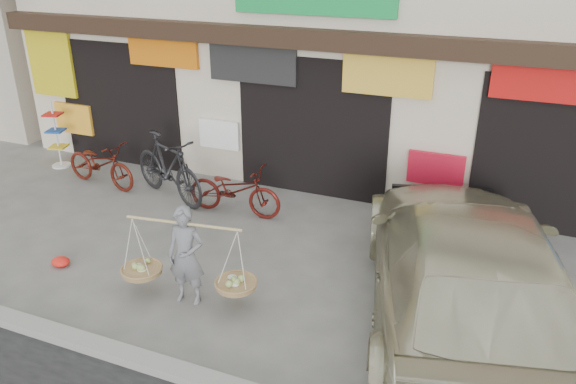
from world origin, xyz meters
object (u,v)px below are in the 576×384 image
at_px(bike_1, 168,167).
at_px(street_vendor, 187,260).
at_px(bike_2, 235,190).
at_px(display_rack, 57,141).
at_px(suv, 466,270).
at_px(bike_0, 100,164).

bearing_deg(bike_1, street_vendor, -119.13).
relative_size(bike_2, display_rack, 1.22).
xyz_separation_m(street_vendor, bike_2, (-0.68, 2.72, -0.18)).
xyz_separation_m(bike_1, suv, (5.75, -2.00, 0.21)).
height_order(bike_0, bike_2, same).
xyz_separation_m(bike_0, bike_1, (1.66, -0.02, 0.17)).
bearing_deg(bike_1, suv, -85.65).
distance_m(bike_0, suv, 7.69).
relative_size(bike_0, bike_1, 0.84).
relative_size(bike_1, bike_2, 1.19).
xyz_separation_m(suv, display_rack, (-8.98, 2.52, -0.26)).
bearing_deg(bike_0, display_rack, 80.80).
bearing_deg(display_rack, bike_0, -17.90).
bearing_deg(display_rack, bike_2, -7.71).
relative_size(bike_0, suv, 0.29).
bearing_deg(street_vendor, display_rack, 140.03).
bearing_deg(bike_2, bike_1, 83.69).
relative_size(street_vendor, display_rack, 1.32).
distance_m(bike_2, suv, 4.67).
xyz_separation_m(bike_1, display_rack, (-3.24, 0.52, -0.05)).
bearing_deg(bike_0, suv, -96.50).
bearing_deg(suv, street_vendor, -0.79).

